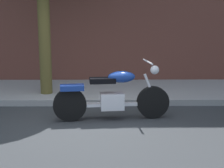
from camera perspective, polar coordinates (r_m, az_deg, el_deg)
The scene contains 3 objects.
ground_plane at distance 6.04m, azimuth -4.97°, elevation -7.33°, with size 60.00×60.00×0.00m, color #303335.
sidewalk at distance 8.58m, azimuth -3.64°, elevation -1.22°, with size 25.65×2.47×0.14m, color #959595.
motorcycle at distance 6.33m, azimuth -0.03°, elevation -2.07°, with size 2.23×0.70×1.13m.
Camera 1 is at (0.46, -5.71, 1.92)m, focal length 53.39 mm.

